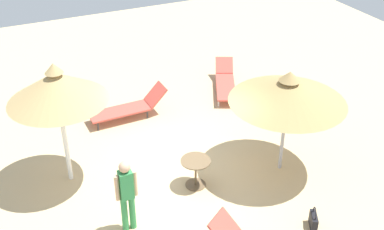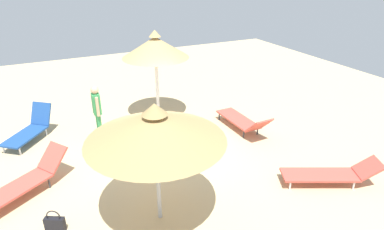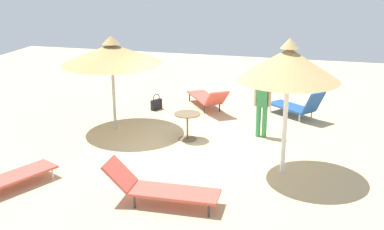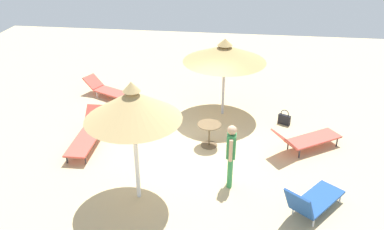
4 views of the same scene
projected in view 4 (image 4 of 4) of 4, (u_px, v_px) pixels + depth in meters
name	position (u px, v px, depth m)	size (l,w,h in m)	color
ground	(191.00, 148.00, 12.14)	(24.00, 24.00, 0.10)	tan
parasol_umbrella_center	(133.00, 105.00, 8.93)	(2.17, 2.17, 3.01)	white
parasol_umbrella_far_right	(225.00, 53.00, 13.05)	(2.67, 2.67, 2.60)	#B2B2B7
lounge_chair_edge	(88.00, 134.00, 12.05)	(2.24, 0.67, 0.81)	#CC4C3F
lounge_chair_near_left	(312.00, 201.00, 9.29)	(1.75, 1.58, 0.94)	#1E478C
lounge_chair_far_left	(110.00, 91.00, 14.98)	(1.50, 2.31, 0.65)	#CC4C3F
lounge_chair_front	(305.00, 139.00, 11.74)	(1.72, 2.14, 0.83)	#CC4C3F
person_standing_back	(231.00, 152.00, 10.00)	(0.46, 0.23, 1.70)	#338C4C
handbag	(284.00, 119.00, 13.24)	(0.29, 0.40, 0.51)	black
side_table_round	(209.00, 131.00, 11.93)	(0.69, 0.69, 0.71)	brown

